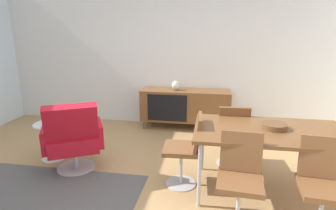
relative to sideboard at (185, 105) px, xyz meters
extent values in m
plane|color=tan|center=(-0.35, -2.30, -0.44)|extent=(8.32, 8.32, 0.00)
cube|color=silver|center=(-0.35, 0.30, 0.96)|extent=(6.80, 0.12, 2.80)
cube|color=brown|center=(0.00, 0.00, 0.00)|extent=(1.60, 0.44, 0.56)
cube|color=black|center=(-0.30, -0.22, 0.00)|extent=(0.70, 0.01, 0.48)
cylinder|color=brown|center=(-0.74, -0.17, -0.36)|extent=(0.03, 0.03, 0.16)
cylinder|color=brown|center=(0.74, -0.17, -0.36)|extent=(0.03, 0.03, 0.16)
cylinder|color=brown|center=(-0.74, 0.17, -0.36)|extent=(0.03, 0.03, 0.16)
cylinder|color=brown|center=(0.74, 0.17, -0.36)|extent=(0.03, 0.03, 0.16)
ellipsoid|color=beige|center=(-0.18, 0.00, 0.36)|extent=(0.15, 0.15, 0.17)
cube|color=brown|center=(1.11, -1.90, 0.28)|extent=(1.60, 0.90, 0.04)
cylinder|color=#B7B7BC|center=(0.39, -2.29, -0.09)|extent=(0.04, 0.04, 0.70)
cylinder|color=#B7B7BC|center=(0.39, -1.51, -0.09)|extent=(0.04, 0.04, 0.70)
cylinder|color=#B7B7BC|center=(1.83, -1.51, -0.09)|extent=(0.04, 0.04, 0.70)
cylinder|color=brown|center=(1.15, -1.86, 0.33)|extent=(0.26, 0.26, 0.06)
cube|color=brown|center=(1.46, -2.52, 0.01)|extent=(0.43, 0.43, 0.05)
cube|color=brown|center=(1.47, -2.34, 0.23)|extent=(0.39, 0.12, 0.38)
cube|color=brown|center=(0.76, -2.52, 0.01)|extent=(0.43, 0.43, 0.05)
cube|color=brown|center=(0.77, -2.34, 0.23)|extent=(0.39, 0.12, 0.38)
cylinder|color=#B7B7BC|center=(0.76, -2.52, -0.23)|extent=(0.04, 0.04, 0.42)
cube|color=brown|center=(0.76, -1.28, 0.01)|extent=(0.41, 0.41, 0.05)
cube|color=brown|center=(0.76, -1.46, 0.23)|extent=(0.38, 0.10, 0.38)
cylinder|color=#B7B7BC|center=(0.76, -1.28, -0.23)|extent=(0.04, 0.04, 0.42)
cylinder|color=#B7B7BC|center=(0.76, -1.28, -0.43)|extent=(0.36, 0.36, 0.01)
cube|color=brown|center=(0.16, -1.90, 0.01)|extent=(0.42, 0.42, 0.05)
cube|color=brown|center=(0.34, -1.89, 0.23)|extent=(0.11, 0.38, 0.38)
cylinder|color=#B7B7BC|center=(0.16, -1.90, -0.23)|extent=(0.04, 0.04, 0.42)
cylinder|color=#B7B7BC|center=(0.16, -1.90, -0.43)|extent=(0.36, 0.36, 0.01)
cube|color=red|center=(-1.25, -1.74, -0.06)|extent=(0.79, 0.78, 0.20)
cube|color=red|center=(-1.14, -1.96, 0.25)|extent=(0.66, 0.52, 0.51)
cube|color=red|center=(-0.96, -1.59, 0.02)|extent=(0.29, 0.47, 0.28)
cube|color=red|center=(-1.55, -1.90, 0.02)|extent=(0.29, 0.47, 0.28)
cylinder|color=#B7B7BC|center=(-1.25, -1.74, -0.30)|extent=(0.06, 0.06, 0.28)
cylinder|color=#B7B7BC|center=(-1.25, -1.74, -0.43)|extent=(0.48, 0.48, 0.02)
cylinder|color=white|center=(-1.71, -1.53, 0.07)|extent=(0.44, 0.44, 0.02)
cylinder|color=white|center=(-1.71, -1.53, -0.19)|extent=(0.05, 0.05, 0.50)
cone|color=white|center=(-1.71, -1.53, -0.43)|extent=(0.32, 0.32, 0.02)
cylinder|color=#262628|center=(-1.71, -1.53, 0.11)|extent=(0.20, 0.20, 0.05)
sphere|color=orange|center=(-1.67, -1.53, 0.15)|extent=(0.07, 0.07, 0.07)
sphere|color=orange|center=(-1.72, -1.49, 0.15)|extent=(0.07, 0.07, 0.07)
sphere|color=orange|center=(-1.75, -1.52, 0.15)|extent=(0.07, 0.07, 0.07)
sphere|color=orange|center=(-1.70, -1.57, 0.15)|extent=(0.07, 0.07, 0.07)
cube|color=#595654|center=(-1.36, -2.65, -0.44)|extent=(2.20, 1.70, 0.01)
camera|label=1|loc=(0.48, -4.75, 1.31)|focal=29.09mm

